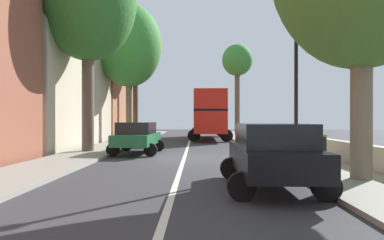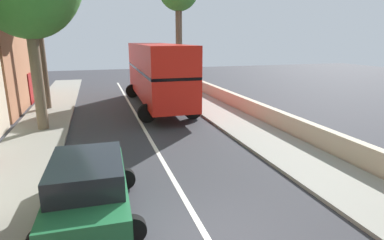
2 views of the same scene
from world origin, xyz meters
TOP-DOWN VIEW (x-y plane):
  - ground_plane at (0.00, 0.00)m, footprint 84.00×84.00m
  - road_centre_line at (0.00, 0.00)m, footprint 0.16×54.00m
  - sidewalk_left at (-4.90, 0.00)m, footprint 2.60×60.00m
  - sidewalk_right at (4.90, 0.00)m, footprint 2.60×60.00m
  - terraced_houses_left at (-8.50, 0.09)m, footprint 4.07×47.52m
  - boundary_wall_right at (6.45, 0.00)m, footprint 0.36×54.00m
  - double_decker_bus at (1.70, 14.40)m, footprint 3.70×11.32m
  - parked_car_black_right_0 at (2.50, -6.74)m, footprint 2.51×4.21m
  - parked_car_green_left_2 at (-2.50, 1.76)m, footprint 2.56×4.33m
  - street_tree_left_0 at (-4.75, 10.47)m, footprint 5.11×5.11m
  - street_tree_left_2 at (-5.16, 2.02)m, footprint 5.12×5.12m
  - street_tree_left_4 at (-5.19, 15.52)m, footprint 4.46×4.46m
  - street_tree_right_5 at (5.11, 21.55)m, footprint 3.38×3.38m
  - lamppost_right at (4.30, -2.85)m, footprint 0.32×0.32m
  - litter_bin_right at (5.30, -2.49)m, footprint 0.55×0.55m

SIDE VIEW (x-z plane):
  - ground_plane at x=0.00m, z-range 0.00..0.00m
  - road_centre_line at x=0.00m, z-range 0.00..0.01m
  - sidewalk_left at x=-4.90m, z-range 0.00..0.12m
  - sidewalk_right at x=4.90m, z-range 0.00..0.12m
  - boundary_wall_right at x=6.45m, z-range 0.00..0.92m
  - litter_bin_right at x=5.30m, z-range 0.12..1.22m
  - parked_car_green_left_2 at x=-2.50m, z-range 0.11..1.74m
  - parked_car_black_right_0 at x=2.50m, z-range 0.11..1.79m
  - double_decker_bus at x=1.70m, z-range 0.33..4.39m
  - lamppost_right at x=4.30m, z-range 0.65..6.96m
  - terraced_houses_left at x=-8.50m, z-range -0.12..9.86m
  - street_tree_left_0 at x=-4.75m, z-range 2.19..12.91m
  - street_tree_left_4 at x=-5.19m, z-range 2.70..13.02m
  - street_tree_left_2 at x=-5.16m, z-range 2.43..13.76m
  - street_tree_right_5 at x=5.11m, z-range 3.13..13.19m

